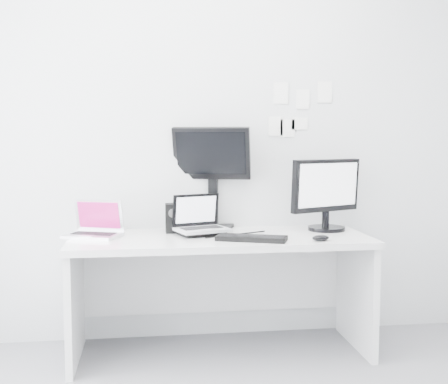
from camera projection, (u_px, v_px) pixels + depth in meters
The scene contains 15 objects.
back_wall at pixel (213, 134), 3.75m from camera, with size 3.60×3.60×0.00m, color silver.
desk at pixel (220, 295), 3.50m from camera, with size 1.80×0.70×0.73m, color silver.
macbook at pixel (92, 218), 3.41m from camera, with size 0.31×0.23×0.23m, color silver.
speaker at pixel (173, 218), 3.58m from camera, with size 0.09×0.09×0.18m, color black.
dell_laptop at pixel (202, 214), 3.48m from camera, with size 0.31×0.24×0.26m, color #B1B3B8.
rear_monitor at pixel (212, 177), 3.74m from camera, with size 0.50×0.18×0.68m, color black.
samsung_monitor at pixel (327, 194), 3.66m from camera, with size 0.52×0.24×0.48m, color black.
keyboard at pixel (251, 238), 3.31m from camera, with size 0.41×0.14×0.03m, color black.
mouse at pixel (321, 238), 3.30m from camera, with size 0.11×0.07×0.03m, color black.
wall_note_0 at pixel (281, 93), 3.78m from camera, with size 0.10×0.00×0.14m, color white.
wall_note_1 at pixel (303, 99), 3.81m from camera, with size 0.09×0.00×0.13m, color white.
wall_note_2 at pixel (325, 92), 3.82m from camera, with size 0.10×0.00×0.14m, color white.
wall_note_3 at pixel (300, 123), 3.82m from camera, with size 0.11×0.00×0.08m, color white.
wall_note_4 at pixel (287, 128), 3.81m from camera, with size 0.10×0.00×0.12m, color white.
wall_note_5 at pixel (276, 126), 3.80m from camera, with size 0.10×0.00×0.13m, color white.
Camera 1 is at (-0.44, -2.15, 1.32)m, focal length 45.83 mm.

